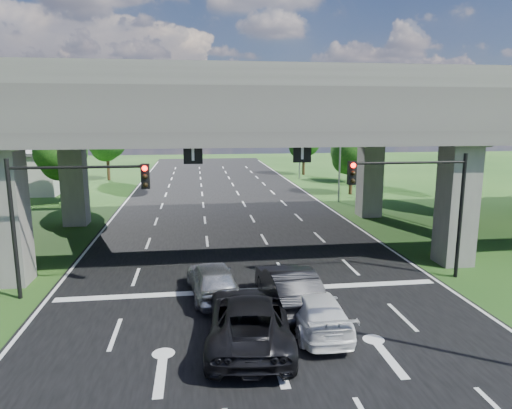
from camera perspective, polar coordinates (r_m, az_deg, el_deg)
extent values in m
plane|color=#1A3F14|center=(17.57, 1.07, -14.93)|extent=(160.00, 160.00, 0.00)
cube|color=black|center=(26.85, -2.16, -5.64)|extent=(18.00, 120.00, 0.03)
cube|color=#3E3B38|center=(27.74, -2.68, 11.60)|extent=(80.00, 15.00, 2.00)
cube|color=#63605B|center=(20.60, -0.90, 16.04)|extent=(80.00, 0.50, 1.00)
cube|color=#63605B|center=(35.01, -3.76, 13.90)|extent=(80.00, 0.50, 1.00)
cube|color=#63605B|center=(23.64, -28.78, -0.58)|extent=(1.60, 1.60, 7.00)
cube|color=#63605B|center=(34.96, -21.81, 3.29)|extent=(1.60, 1.60, 7.00)
cube|color=#63605B|center=(25.78, 23.86, 0.69)|extent=(1.60, 1.60, 7.00)
cube|color=#63605B|center=(36.44, 14.07, 4.03)|extent=(1.60, 1.60, 7.00)
cube|color=black|center=(20.69, -7.88, 6.22)|extent=(0.85, 0.06, 0.85)
cube|color=black|center=(21.27, 5.80, 6.39)|extent=(0.85, 0.06, 0.85)
cylinder|color=black|center=(23.68, 24.19, -1.40)|extent=(0.18, 0.18, 6.00)
cylinder|color=black|center=(21.97, 18.58, 4.97)|extent=(5.50, 0.12, 0.12)
cube|color=black|center=(20.78, 11.89, 3.89)|extent=(0.35, 0.28, 1.05)
sphere|color=#FF0C05|center=(20.60, 12.08, 4.80)|extent=(0.22, 0.22, 0.22)
cylinder|color=black|center=(21.55, -28.05, -2.87)|extent=(0.18, 0.18, 6.00)
cylinder|color=black|center=(20.32, -21.41, 4.35)|extent=(5.50, 0.12, 0.12)
cube|color=black|center=(19.71, -13.66, 3.44)|extent=(0.35, 0.28, 1.05)
sphere|color=#FF0C05|center=(19.51, -13.76, 4.40)|extent=(0.22, 0.22, 0.22)
cylinder|color=gray|center=(41.76, 10.49, 7.07)|extent=(0.16, 0.16, 10.00)
cylinder|color=gray|center=(41.29, 8.69, 13.62)|extent=(3.00, 0.10, 0.10)
cube|color=gray|center=(40.89, 6.61, 13.55)|extent=(0.60, 0.25, 0.18)
cylinder|color=gray|center=(57.17, 5.51, 8.18)|extent=(0.16, 0.16, 10.00)
cylinder|color=gray|center=(56.82, 4.08, 12.93)|extent=(3.00, 0.10, 0.10)
cube|color=gray|center=(56.54, 2.55, 12.86)|extent=(0.60, 0.25, 0.18)
cylinder|color=black|center=(43.63, -22.95, 2.12)|extent=(0.36, 0.36, 3.30)
sphere|color=#124312|center=(43.32, -23.25, 6.04)|extent=(4.50, 4.50, 4.50)
sphere|color=#124312|center=(42.85, -22.97, 7.83)|extent=(3.60, 3.60, 3.60)
sphere|color=#124312|center=(43.85, -23.40, 4.90)|extent=(3.30, 3.30, 3.30)
cylinder|color=black|center=(52.10, -23.85, 3.10)|extent=(0.36, 0.36, 2.86)
sphere|color=#124312|center=(51.86, -24.07, 5.95)|extent=(3.90, 3.90, 3.90)
sphere|color=#124312|center=(51.39, -23.83, 7.24)|extent=(3.12, 3.12, 3.12)
sphere|color=#124312|center=(52.38, -24.20, 5.12)|extent=(2.86, 2.86, 2.86)
cylinder|color=black|center=(58.89, -17.99, 4.62)|extent=(0.36, 0.36, 3.52)
sphere|color=#124312|center=(58.66, -18.17, 7.73)|extent=(4.80, 4.80, 4.80)
sphere|color=#124312|center=(58.24, -17.92, 9.14)|extent=(3.84, 3.84, 3.84)
sphere|color=#124312|center=(59.15, -18.34, 6.81)|extent=(3.52, 3.52, 3.52)
cylinder|color=black|center=(46.67, 11.76, 3.14)|extent=(0.36, 0.36, 3.08)
sphere|color=#124312|center=(46.39, 11.89, 6.57)|extent=(4.20, 4.20, 4.20)
sphere|color=#124312|center=(46.17, 12.55, 8.09)|extent=(3.36, 3.36, 3.36)
sphere|color=#124312|center=(46.73, 11.34, 5.58)|extent=(3.08, 3.08, 3.08)
cylinder|color=black|center=(55.16, 11.97, 4.18)|extent=(0.36, 0.36, 2.86)
sphere|color=#124312|center=(54.93, 12.08, 6.87)|extent=(3.90, 3.90, 3.90)
sphere|color=#124312|center=(54.72, 12.63, 8.06)|extent=(3.12, 3.12, 3.12)
sphere|color=#124312|center=(55.26, 11.61, 6.10)|extent=(2.86, 2.86, 2.86)
cylinder|color=black|center=(61.64, 5.97, 5.25)|extent=(0.36, 0.36, 3.30)
sphere|color=#124312|center=(61.42, 6.03, 8.03)|extent=(4.50, 4.50, 4.50)
sphere|color=#124312|center=(61.17, 6.49, 9.28)|extent=(3.60, 3.60, 3.60)
sphere|color=#124312|center=(61.79, 5.65, 7.22)|extent=(3.30, 3.30, 3.30)
imported|color=#A3A5AB|center=(19.85, -5.46, -9.30)|extent=(2.41, 4.80, 1.57)
imported|color=black|center=(18.72, 4.08, -10.32)|extent=(2.12, 5.29, 1.71)
imported|color=silver|center=(17.15, 7.47, -13.07)|extent=(1.94, 4.71, 1.36)
imported|color=black|center=(16.05, -0.79, -14.14)|extent=(3.37, 6.24, 1.66)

